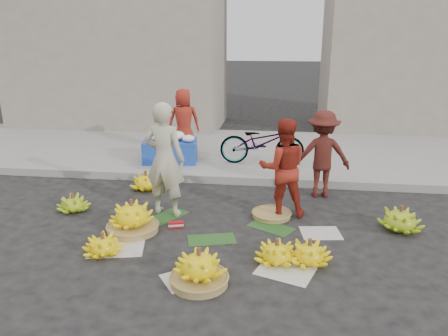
# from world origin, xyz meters

# --- Properties ---
(ground) EXTENTS (80.00, 80.00, 0.00)m
(ground) POSITION_xyz_m (0.00, 0.00, 0.00)
(ground) COLOR black
(ground) RESTS_ON ground
(curb) EXTENTS (40.00, 0.25, 0.15)m
(curb) POSITION_xyz_m (0.00, 2.20, 0.07)
(curb) COLOR gray
(curb) RESTS_ON ground
(sidewalk) EXTENTS (40.00, 4.00, 0.12)m
(sidewalk) POSITION_xyz_m (0.00, 4.30, 0.06)
(sidewalk) COLOR gray
(sidewalk) RESTS_ON ground
(building_left) EXTENTS (6.00, 3.00, 4.00)m
(building_left) POSITION_xyz_m (-4.00, 7.20, 2.00)
(building_left) COLOR gray
(building_left) RESTS_ON sidewalk
(building_right) EXTENTS (5.00, 3.00, 5.00)m
(building_right) POSITION_xyz_m (4.50, 7.70, 2.50)
(building_right) COLOR gray
(building_right) RESTS_ON sidewalk
(newspaper_scatter) EXTENTS (3.20, 1.80, 0.00)m
(newspaper_scatter) POSITION_xyz_m (0.00, -0.80, 0.00)
(newspaper_scatter) COLOR silver
(newspaper_scatter) RESTS_ON ground
(banana_leaves) EXTENTS (2.00, 1.00, 0.00)m
(banana_leaves) POSITION_xyz_m (-0.10, 0.20, 0.00)
(banana_leaves) COLOR #1D4818
(banana_leaves) RESTS_ON ground
(banana_bunch_0) EXTENTS (0.83, 0.83, 0.49)m
(banana_bunch_0) POSITION_xyz_m (-1.26, -0.08, 0.21)
(banana_bunch_0) COLOR olive
(banana_bunch_0) RESTS_ON ground
(banana_bunch_1) EXTENTS (0.46, 0.46, 0.30)m
(banana_bunch_1) POSITION_xyz_m (-1.41, -0.78, 0.13)
(banana_bunch_1) COLOR yellow
(banana_bunch_1) RESTS_ON ground
(banana_bunch_2) EXTENTS (0.66, 0.66, 0.45)m
(banana_bunch_2) POSITION_xyz_m (-0.07, -1.30, 0.19)
(banana_bunch_2) COLOR olive
(banana_bunch_2) RESTS_ON ground
(banana_bunch_3) EXTENTS (0.65, 0.65, 0.32)m
(banana_bunch_3) POSITION_xyz_m (0.79, -0.71, 0.14)
(banana_bunch_3) COLOR yellow
(banana_bunch_3) RESTS_ON ground
(banana_bunch_4) EXTENTS (0.58, 0.58, 0.32)m
(banana_bunch_4) POSITION_xyz_m (1.19, -0.67, 0.14)
(banana_bunch_4) COLOR yellow
(banana_bunch_4) RESTS_ON ground
(banana_bunch_5) EXTENTS (0.72, 0.72, 0.38)m
(banana_bunch_5) POSITION_xyz_m (2.52, 0.45, 0.17)
(banana_bunch_5) COLOR #7BA417
(banana_bunch_5) RESTS_ON ground
(banana_bunch_6) EXTENTS (0.60, 0.60, 0.30)m
(banana_bunch_6) POSITION_xyz_m (-2.43, 0.51, 0.13)
(banana_bunch_6) COLOR #7BA417
(banana_bunch_6) RESTS_ON ground
(banana_bunch_7) EXTENTS (0.57, 0.57, 0.35)m
(banana_bunch_7) POSITION_xyz_m (-1.58, 1.63, 0.15)
(banana_bunch_7) COLOR yellow
(banana_bunch_7) RESTS_ON ground
(basket_spare) EXTENTS (0.64, 0.64, 0.07)m
(basket_spare) POSITION_xyz_m (0.69, 0.70, 0.03)
(basket_spare) COLOR olive
(basket_spare) RESTS_ON ground
(incense_stack) EXTENTS (0.23, 0.13, 0.09)m
(incense_stack) POSITION_xyz_m (-0.67, 0.10, 0.05)
(incense_stack) COLOR #AE1218
(incense_stack) RESTS_ON ground
(vendor_cream) EXTENTS (0.71, 0.54, 1.76)m
(vendor_cream) POSITION_xyz_m (-0.94, 0.62, 0.88)
(vendor_cream) COLOR beige
(vendor_cream) RESTS_ON ground
(vendor_red) EXTENTS (0.81, 0.68, 1.52)m
(vendor_red) POSITION_xyz_m (0.84, 0.81, 0.76)
(vendor_red) COLOR #A82A19
(vendor_red) RESTS_ON ground
(man_striped) EXTENTS (1.01, 0.63, 1.49)m
(man_striped) POSITION_xyz_m (1.50, 1.72, 0.74)
(man_striped) COLOR maroon
(man_striped) RESTS_ON ground
(flower_table) EXTENTS (1.17, 0.82, 0.63)m
(flower_table) POSITION_xyz_m (-1.48, 3.06, 0.38)
(flower_table) COLOR #193CA6
(flower_table) RESTS_ON sidewalk
(grey_bucket) EXTENTS (0.32, 0.32, 0.37)m
(grey_bucket) POSITION_xyz_m (-2.00, 3.28, 0.30)
(grey_bucket) COLOR slate
(grey_bucket) RESTS_ON sidewalk
(flower_vendor) EXTENTS (0.81, 0.66, 1.44)m
(flower_vendor) POSITION_xyz_m (-1.34, 3.77, 0.84)
(flower_vendor) COLOR #A82A19
(flower_vendor) RESTS_ON sidewalk
(bicycle) EXTENTS (0.65, 1.73, 0.90)m
(bicycle) POSITION_xyz_m (0.42, 3.14, 0.57)
(bicycle) COLOR gray
(bicycle) RESTS_ON sidewalk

